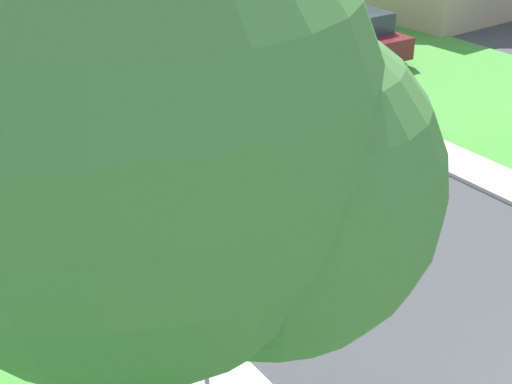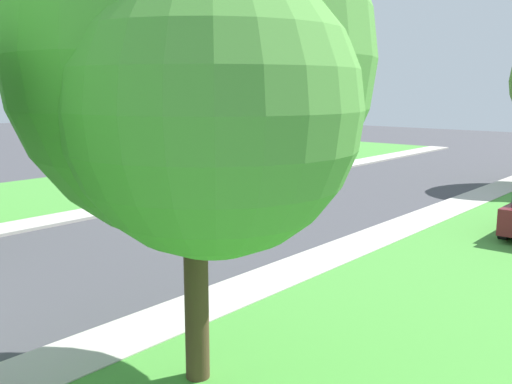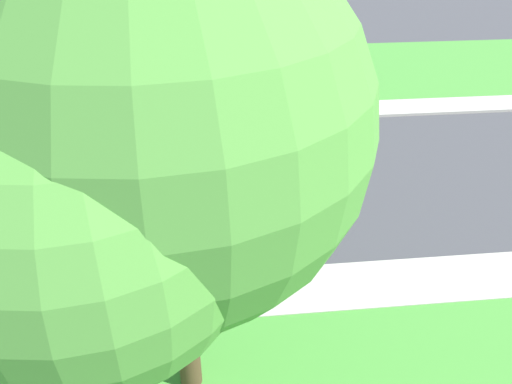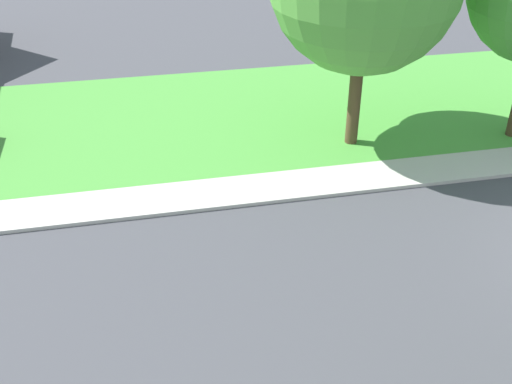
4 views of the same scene
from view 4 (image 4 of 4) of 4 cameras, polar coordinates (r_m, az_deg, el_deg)
The scene contains 2 objects.
sidewalk_east at distance 15.46m, azimuth -17.68°, elevation -1.64°, with size 1.40×56.00×0.10m, color #B7B2A8.
lawn_east at distance 19.58m, azimuth -16.88°, elevation 5.73°, with size 8.00×56.00×0.08m, color #479338.
Camera 4 is at (-8.32, 9.94, 8.12)m, focal length 42.47 mm.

